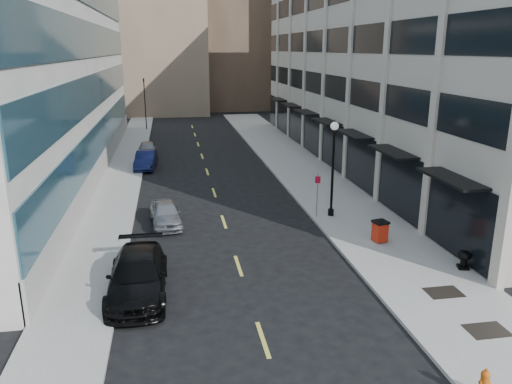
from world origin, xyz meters
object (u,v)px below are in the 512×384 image
object	(u,v)px
fire_hydrant	(485,383)
trash_bin	(380,230)
car_black_pickup	(138,276)
sign_post	(317,189)
urn_planter	(464,258)
car_grey_sedan	(148,149)
traffic_signal	(144,81)
lamppost	(333,160)
car_blue_sedan	(146,160)
car_silver_sedan	(166,214)

from	to	relation	value
fire_hydrant	trash_bin	distance (m)	11.48
car_black_pickup	sign_post	distance (m)	12.27
trash_bin	urn_planter	distance (m)	4.30
car_grey_sedan	traffic_signal	bearing A→B (deg)	90.48
fire_hydrant	sign_post	bearing A→B (deg)	91.41
lamppost	sign_post	distance (m)	1.83
car_black_pickup	car_grey_sedan	world-z (taller)	car_black_pickup
fire_hydrant	traffic_signal	bearing A→B (deg)	103.20
car_blue_sedan	traffic_signal	bearing A→B (deg)	96.43
traffic_signal	trash_bin	world-z (taller)	traffic_signal
lamppost	car_grey_sedan	bearing A→B (deg)	120.13
car_silver_sedan	traffic_signal	bearing A→B (deg)	87.95
car_blue_sedan	urn_planter	distance (m)	26.53
car_blue_sedan	sign_post	distance (m)	17.61
traffic_signal	car_black_pickup	distance (m)	42.30
car_blue_sedan	trash_bin	world-z (taller)	car_blue_sedan
car_blue_sedan	lamppost	distance (m)	18.26
car_silver_sedan	fire_hydrant	distance (m)	18.19
car_black_pickup	lamppost	world-z (taller)	lamppost
car_black_pickup	car_silver_sedan	world-z (taller)	car_black_pickup
car_grey_sedan	lamppost	world-z (taller)	lamppost
traffic_signal	car_grey_sedan	xyz separation A→B (m)	(0.70, -15.47, -5.02)
lamppost	urn_planter	size ratio (longest dim) A/B	6.60
traffic_signal	car_silver_sedan	xyz separation A→B (m)	(2.30, -34.00, -5.04)
sign_post	urn_planter	xyz separation A→B (m)	(4.30, -7.89, -1.12)
traffic_signal	car_grey_sedan	world-z (taller)	traffic_signal
traffic_signal	car_silver_sedan	world-z (taller)	traffic_signal
car_blue_sedan	sign_post	world-z (taller)	sign_post
urn_planter	lamppost	bearing A→B (deg)	113.44
traffic_signal	car_blue_sedan	bearing A→B (deg)	-88.00
traffic_signal	urn_planter	xyz separation A→B (m)	(15.10, -42.28, -5.06)
car_silver_sedan	urn_planter	distance (m)	15.25
lamppost	urn_planter	world-z (taller)	lamppost
trash_bin	fire_hydrant	bearing A→B (deg)	-111.58
trash_bin	car_grey_sedan	bearing A→B (deg)	105.01
fire_hydrant	car_silver_sedan	bearing A→B (deg)	119.25
car_silver_sedan	lamppost	distance (m)	9.75
sign_post	trash_bin	bearing A→B (deg)	-45.35
car_silver_sedan	car_grey_sedan	world-z (taller)	car_grey_sedan
car_blue_sedan	lamppost	bearing A→B (deg)	-48.21
car_black_pickup	car_grey_sedan	xyz separation A→B (m)	(-0.53, 26.53, -0.11)
traffic_signal	lamppost	bearing A→B (deg)	-71.25
traffic_signal	car_grey_sedan	size ratio (longest dim) A/B	1.71
car_black_pickup	sign_post	xyz separation A→B (m)	(9.57, 7.61, 0.97)
car_black_pickup	fire_hydrant	size ratio (longest dim) A/B	6.47
car_black_pickup	lamppost	distance (m)	13.19
car_blue_sedan	trash_bin	distance (m)	22.23
urn_planter	traffic_signal	bearing A→B (deg)	109.65
lamppost	car_blue_sedan	bearing A→B (deg)	127.37
fire_hydrant	urn_planter	size ratio (longest dim) A/B	1.02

